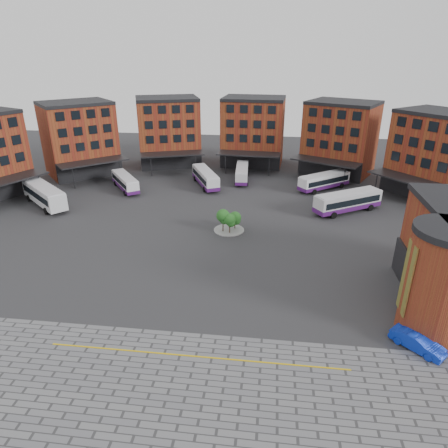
# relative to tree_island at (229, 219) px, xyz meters

# --- Properties ---
(ground) EXTENTS (160.00, 160.00, 0.00)m
(ground) POSITION_rel_tree_island_xyz_m (-2.06, -11.68, -1.87)
(ground) COLOR #28282B
(ground) RESTS_ON ground
(paving_zone) EXTENTS (50.00, 22.00, 0.02)m
(paving_zone) POSITION_rel_tree_island_xyz_m (-0.06, -33.68, -1.86)
(paving_zone) COLOR slate
(paving_zone) RESTS_ON ground
(yellow_line) EXTENTS (26.00, 0.15, 0.02)m
(yellow_line) POSITION_rel_tree_island_xyz_m (-0.06, -25.68, -1.84)
(yellow_line) COLOR gold
(yellow_line) RESTS_ON paving_zone
(main_building) EXTENTS (94.14, 42.48, 14.60)m
(main_building) POSITION_rel_tree_island_xyz_m (-6.84, 26.57, 5.36)
(main_building) COLOR brown
(main_building) RESTS_ON ground
(tree_island) EXTENTS (4.40, 4.40, 3.46)m
(tree_island) POSITION_rel_tree_island_xyz_m (0.00, 0.00, 0.00)
(tree_island) COLOR gray
(tree_island) RESTS_ON ground
(bus_a) EXTENTS (11.20, 10.19, 3.49)m
(bus_a) POSITION_rel_tree_island_xyz_m (-31.64, 6.50, 0.20)
(bus_a) COLOR silver
(bus_a) RESTS_ON ground
(bus_b) EXTENTS (7.72, 9.35, 2.80)m
(bus_b) POSITION_rel_tree_island_xyz_m (-21.18, 16.07, -0.36)
(bus_b) COLOR white
(bus_b) RESTS_ON ground
(bus_c) EXTENTS (6.82, 10.84, 3.04)m
(bus_c) POSITION_rel_tree_island_xyz_m (-6.76, 20.10, -0.22)
(bus_c) COLOR silver
(bus_c) RESTS_ON ground
(bus_d) EXTENTS (2.94, 10.22, 2.85)m
(bus_d) POSITION_rel_tree_island_xyz_m (-0.13, 24.35, -0.33)
(bus_d) COLOR silver
(bus_d) RESTS_ON ground
(bus_e) EXTENTS (9.98, 8.53, 3.02)m
(bus_e) POSITION_rel_tree_island_xyz_m (15.43, 20.60, -0.23)
(bus_e) COLOR white
(bus_e) RESTS_ON ground
(bus_f) EXTENTS (11.37, 8.52, 3.31)m
(bus_f) POSITION_rel_tree_island_xyz_m (18.01, 9.77, -0.08)
(bus_f) COLOR silver
(bus_f) RESTS_ON ground
(blue_car) EXTENTS (4.51, 4.34, 1.53)m
(blue_car) POSITION_rel_tree_island_xyz_m (19.03, -22.37, -1.11)
(blue_car) COLOR #0E2CB9
(blue_car) RESTS_ON ground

